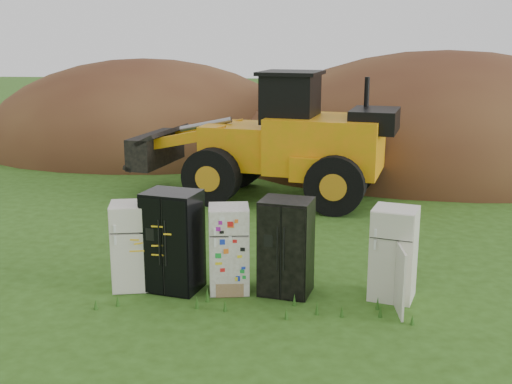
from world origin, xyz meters
TOP-DOWN VIEW (x-y plane):
  - ground at (0.00, 0.00)m, footprint 120.00×120.00m
  - fridge_leftmost at (-2.43, -0.02)m, footprint 0.86×0.84m
  - fridge_black_side at (-1.64, -0.01)m, footprint 1.14×0.99m
  - fridge_sticker at (-0.59, 0.01)m, footprint 0.83×0.78m
  - fridge_dark_mid at (0.47, 0.02)m, footprint 1.04×0.91m
  - fridge_open_door at (2.42, -0.02)m, footprint 0.93×0.89m
  - wheel_loader at (-0.73, 7.19)m, footprint 8.09×4.51m
  - dirt_mound_right at (5.53, 12.82)m, footprint 15.68×11.50m
  - dirt_mound_left at (-6.25, 14.90)m, footprint 13.81×10.36m
  - dirt_mound_back at (1.13, 17.20)m, footprint 16.09×10.73m

SIDE VIEW (x-z plane):
  - ground at x=0.00m, z-range 0.00..0.00m
  - dirt_mound_right at x=5.53m, z-range -4.16..4.16m
  - dirt_mound_left at x=-6.25m, z-range -3.75..3.75m
  - dirt_mound_back at x=1.13m, z-range -2.68..2.68m
  - fridge_sticker at x=-0.59m, z-range 0.00..1.64m
  - fridge_leftmost at x=-2.43m, z-range 0.00..1.65m
  - fridge_open_door at x=2.42m, z-range 0.00..1.70m
  - fridge_dark_mid at x=0.47m, z-range 0.00..1.79m
  - fridge_black_side at x=-1.64m, z-range 0.00..1.89m
  - wheel_loader at x=-0.73m, z-range 0.00..3.70m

